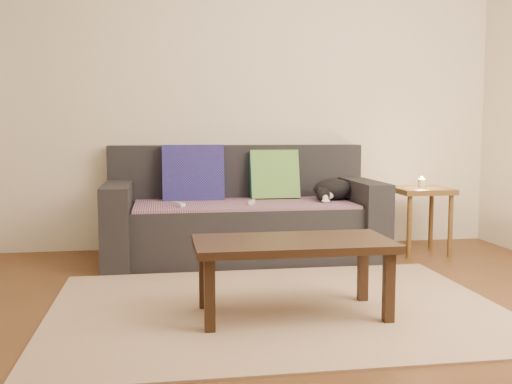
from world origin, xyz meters
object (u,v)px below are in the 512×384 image
at_px(sofa, 242,218).
at_px(wii_remote_b, 252,202).
at_px(cat, 333,190).
at_px(wii_remote_a, 179,204).
at_px(side_table, 421,199).
at_px(coffee_table, 293,250).

xyz_separation_m(sofa, wii_remote_b, (0.05, -0.21, 0.15)).
height_order(cat, wii_remote_b, cat).
xyz_separation_m(sofa, wii_remote_a, (-0.50, -0.25, 0.15)).
xyz_separation_m(side_table, coffee_table, (-1.38, -1.45, -0.07)).
relative_size(sofa, wii_remote_b, 14.00).
xyz_separation_m(cat, wii_remote_a, (-1.22, -0.20, -0.07)).
distance_m(sofa, wii_remote_b, 0.26).
bearing_deg(sofa, cat, -3.51).
xyz_separation_m(sofa, side_table, (1.44, -0.11, 0.13)).
bearing_deg(wii_remote_b, sofa, 26.94).
bearing_deg(wii_remote_a, wii_remote_b, -106.57).
xyz_separation_m(wii_remote_a, coffee_table, (0.56, -1.31, -0.09)).
height_order(sofa, wii_remote_a, sofa).
bearing_deg(coffee_table, wii_remote_a, 112.95).
relative_size(side_table, coffee_table, 0.51).
height_order(wii_remote_b, coffee_table, wii_remote_b).
height_order(sofa, wii_remote_b, sofa).
bearing_deg(side_table, cat, 174.98).
distance_m(sofa, wii_remote_a, 0.57).
bearing_deg(sofa, coffee_table, -87.86).
height_order(cat, side_table, cat).
height_order(wii_remote_a, wii_remote_b, same).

